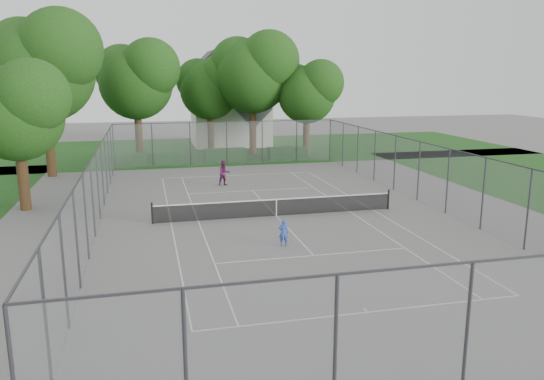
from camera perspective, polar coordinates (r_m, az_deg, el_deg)
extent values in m
plane|color=#63615E|center=(27.98, 0.48, -2.83)|extent=(120.00, 120.00, 0.00)
cube|color=#174313|center=(53.12, -6.32, 4.36)|extent=(60.00, 20.00, 0.00)
cube|color=silver|center=(17.36, 10.23, -12.81)|extent=(10.97, 0.06, 0.01)
cube|color=silver|center=(39.33, -3.70, 1.60)|extent=(10.97, 0.06, 0.01)
cube|color=silver|center=(27.23, -10.82, -3.47)|extent=(0.06, 23.77, 0.01)
cube|color=silver|center=(29.74, 10.79, -2.12)|extent=(0.06, 23.77, 0.01)
cube|color=silver|center=(27.32, -7.94, -3.32)|extent=(0.06, 23.77, 0.01)
cube|color=silver|center=(29.22, 8.34, -2.29)|extent=(0.06, 23.77, 0.01)
cube|color=silver|center=(22.10, 4.51, -7.04)|extent=(8.23, 0.06, 0.01)
cube|color=silver|center=(34.05, -2.12, -0.07)|extent=(8.23, 0.06, 0.01)
cube|color=silver|center=(27.98, 0.48, -2.82)|extent=(0.06, 12.80, 0.01)
cube|color=silver|center=(17.48, 10.03, -12.62)|extent=(0.06, 0.30, 0.01)
cube|color=silver|center=(39.19, -3.66, 1.56)|extent=(0.06, 0.30, 0.01)
cylinder|color=black|center=(27.07, -12.77, -2.46)|extent=(0.10, 0.10, 1.10)
cylinder|color=black|center=(29.99, 12.41, -1.00)|extent=(0.10, 0.10, 1.10)
cube|color=black|center=(27.87, 0.48, -1.93)|extent=(12.67, 0.01, 0.86)
cube|color=white|center=(27.76, 0.48, -1.01)|extent=(12.77, 0.03, 0.06)
cube|color=white|center=(27.87, 0.48, -1.95)|extent=(0.05, 0.02, 0.88)
cylinder|color=#38383D|center=(43.63, -16.68, 4.50)|extent=(0.08, 0.08, 3.50)
cylinder|color=#38383D|center=(46.25, 6.26, 5.36)|extent=(0.08, 0.08, 3.50)
cube|color=slate|center=(12.59, 20.17, -14.78)|extent=(18.00, 0.02, 3.50)
cube|color=slate|center=(44.05, -4.88, 5.04)|extent=(18.00, 0.02, 3.50)
cube|color=slate|center=(26.91, -18.46, -0.26)|extent=(0.02, 34.00, 3.50)
cube|color=slate|center=(30.97, 16.87, 1.44)|extent=(0.02, 34.00, 3.50)
cube|color=#38383D|center=(11.92, 20.80, -7.25)|extent=(18.00, 0.05, 0.05)
cube|color=#38383D|center=(43.86, -4.92, 7.31)|extent=(18.00, 0.05, 0.05)
cube|color=#38383D|center=(26.60, -18.71, 3.42)|extent=(0.05, 34.00, 0.05)
cube|color=#38383D|center=(30.70, 17.08, 4.65)|extent=(0.05, 34.00, 0.05)
cylinder|color=#3D2716|center=(47.98, -14.14, 5.85)|extent=(0.64, 0.64, 4.40)
sphere|color=#163B10|center=(47.71, -14.42, 11.09)|extent=(6.26, 6.26, 6.26)
sphere|color=#163B10|center=(46.77, -12.95, 12.68)|extent=(5.00, 5.00, 5.00)
sphere|color=#163B10|center=(48.51, -15.79, 12.14)|extent=(4.69, 4.69, 4.69)
cylinder|color=#3D2716|center=(51.45, -6.62, 6.29)|extent=(0.61, 0.61, 3.92)
sphere|color=#163B10|center=(51.19, -6.73, 10.65)|extent=(5.58, 5.58, 5.58)
sphere|color=#163B10|center=(50.49, -5.36, 11.93)|extent=(4.46, 4.46, 4.46)
sphere|color=#163B10|center=(51.76, -7.94, 11.56)|extent=(4.18, 4.18, 4.18)
cylinder|color=#3D2716|center=(49.74, -2.08, 6.65)|extent=(0.65, 0.65, 4.78)
sphere|color=#163B10|center=(49.49, -2.12, 12.15)|extent=(6.79, 6.79, 6.79)
sphere|color=#163B10|center=(48.80, -0.28, 13.75)|extent=(5.43, 5.43, 5.43)
sphere|color=#163B10|center=(50.11, -3.70, 13.30)|extent=(5.09, 5.09, 5.09)
cylinder|color=#3D2716|center=(49.10, 3.70, 5.92)|extent=(0.60, 0.60, 3.68)
sphere|color=#163B10|center=(48.83, 3.76, 10.20)|extent=(5.23, 5.23, 5.23)
sphere|color=#163B10|center=(48.38, 5.27, 11.40)|extent=(4.19, 4.19, 4.19)
sphere|color=#163B10|center=(49.17, 2.51, 11.15)|extent=(3.93, 3.93, 3.93)
cylinder|color=#3D2716|center=(41.77, -22.82, 4.78)|extent=(0.66, 0.66, 5.03)
sphere|color=#163B10|center=(41.49, -23.41, 11.66)|extent=(7.16, 7.16, 7.16)
sphere|color=#163B10|center=(40.25, -21.78, 13.84)|extent=(5.72, 5.72, 5.72)
sphere|color=#163B10|center=(42.61, -25.03, 12.96)|extent=(5.37, 5.37, 5.37)
cylinder|color=#3D2716|center=(31.99, -25.20, 1.10)|extent=(0.59, 0.59, 3.48)
sphere|color=#163B10|center=(31.57, -25.77, 7.29)|extent=(4.94, 4.94, 4.94)
sphere|color=#163B10|center=(30.59, -24.41, 9.15)|extent=(3.95, 3.95, 3.95)
sphere|color=#163B10|center=(32.32, -27.19, 8.56)|extent=(3.71, 3.71, 3.71)
cube|color=#174516|center=(44.63, -12.22, 3.29)|extent=(4.05, 1.22, 1.01)
cube|color=#174516|center=(45.63, -5.04, 3.77)|extent=(3.52, 1.00, 1.10)
cube|color=#174516|center=(46.90, 1.67, 4.00)|extent=(3.40, 1.25, 1.02)
cube|color=silver|center=(56.07, -4.48, 7.81)|extent=(7.76, 5.82, 5.82)
cube|color=#46464B|center=(55.92, -4.53, 10.78)|extent=(7.68, 6.01, 7.68)
imported|color=blue|center=(23.12, 1.24, -4.58)|extent=(0.48, 0.36, 1.19)
imported|color=#64214D|center=(35.59, -5.18, 1.81)|extent=(0.92, 0.78, 1.69)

